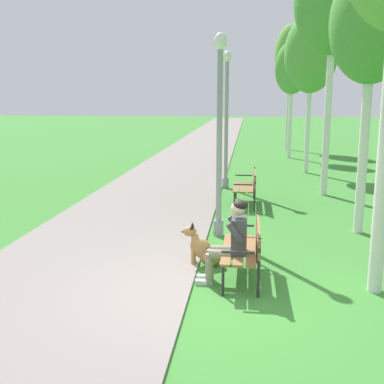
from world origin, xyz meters
name	(u,v)px	position (x,y,z in m)	size (l,w,h in m)	color
ground_plane	(207,297)	(0.00, 0.00, 0.00)	(120.00, 120.00, 0.00)	#3D8433
paved_path	(209,140)	(-2.01, 24.00, 0.02)	(3.53, 60.00, 0.04)	gray
park_bench_near	(246,245)	(0.51, 0.76, 0.51)	(0.55, 1.50, 0.85)	olive
park_bench_mid	(247,184)	(0.50, 5.81, 0.51)	(0.55, 1.50, 0.85)	olive
person_seated_on_near_bench	(231,239)	(0.30, 0.52, 0.68)	(0.74, 0.49, 1.25)	gray
dog_shepherd	(204,250)	(-0.16, 1.23, 0.26)	(0.83, 0.29, 0.71)	#B27F47
lamp_post_near	(219,134)	(-0.04, 2.97, 1.98)	(0.24, 0.24, 3.83)	gray
lamp_post_mid	(226,119)	(-0.15, 7.96, 2.05)	(0.24, 0.24, 3.96)	gray
birch_tree_second	(372,25)	(2.74, 3.52, 3.99)	(1.56, 1.69, 5.16)	silver
birch_tree_third	(334,2)	(2.61, 7.28, 5.07)	(2.05, 2.08, 6.47)	silver
birch_tree_fourth	(311,54)	(2.56, 11.21, 4.11)	(1.82, 1.72, 5.47)	silver
birch_tree_fifth	(292,69)	(2.28, 15.48, 3.84)	(1.47, 1.28, 5.00)	silver
birch_tree_sixth	(290,56)	(2.45, 19.01, 4.65)	(1.53, 1.65, 6.20)	silver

